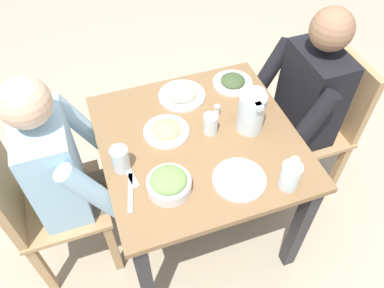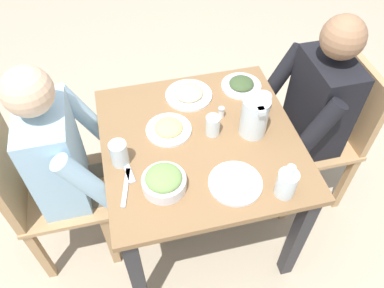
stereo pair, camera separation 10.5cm
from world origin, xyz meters
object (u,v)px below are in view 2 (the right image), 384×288
Objects in this scene: plate_fries at (169,128)px; plate_beans at (189,94)px; dining_table at (200,157)px; water_pitcher at (254,116)px; diner_far at (81,163)px; plate_dolmas at (241,85)px; chair_far at (43,190)px; salad_bowl at (164,181)px; chair_near at (330,130)px; salt_shaker at (221,112)px; plate_yoghurt at (235,182)px; diner_near at (300,116)px; water_glass_by_pitcher at (119,154)px; water_glass_far_right at (262,103)px; water_glass_near_right at (213,125)px; oil_carafe at (286,184)px.

plate_beans is (0.20, -0.14, -0.00)m from plate_fries.
dining_table is 4.56× the size of water_pitcher.
diner_far reaches higher than plate_dolmas.
dining_table is at bearing -94.07° from chair_far.
dining_table is 0.54m from diner_far.
salad_bowl is at bearing -128.83° from diner_far.
chair_near is at bearing -88.35° from chair_far.
water_pitcher is at bearing -139.09° from salt_shaker.
salad_bowl is 0.89× the size of plate_dolmas.
plate_yoghurt is (-0.56, 0.21, 0.00)m from plate_dolmas.
chair_near is 0.75× the size of diner_near.
salad_bowl is at bearing -137.17° from water_glass_by_pitcher.
water_glass_by_pitcher is at bearing 102.94° from water_glass_far_right.
water_glass_far_right is (0.06, -0.86, 0.12)m from diner_far.
diner_near is at bearing -93.56° from water_glass_far_right.
water_glass_near_right is at bearing 98.62° from diner_near.
chair_near reaches higher than plate_fries.
diner_near is 1.07m from diner_far.
plate_beans is at bearing -66.96° from diner_far.
dining_table is 16.05× the size of salt_shaker.
plate_fries is (-0.01, 0.66, 0.09)m from diner_near.
water_pitcher is (-0.06, -0.77, 0.17)m from diner_far.
water_glass_far_right is (0.32, -0.53, 0.01)m from salad_bowl.
water_glass_far_right is at bearing -87.01° from chair_far.
diner_far is 6.74× the size of salad_bowl.
plate_yoghurt is at bearing 64.54° from oil_carafe.
chair_far reaches higher than water_glass_near_right.
salad_bowl is 0.23m from water_glass_by_pitcher.
plate_yoghurt is 0.29m from water_glass_near_right.
chair_near reaches higher than water_glass_by_pitcher.
diner_near reaches higher than salt_shaker.
plate_beans is (0.19, 0.52, 0.09)m from diner_near.
plate_fries is at bearing 145.44° from plate_beans.
chair_far is at bearing 91.65° from chair_near.
diner_far is at bearing 94.08° from plate_fries.
chair_near is 1.00× the size of chair_far.
water_pitcher is 0.83× the size of plate_beans.
salad_bowl is 0.70m from plate_dolmas.
water_glass_by_pitcher is (-0.04, 0.59, -0.04)m from water_pitcher.
water_pitcher is 0.31m from plate_yoghurt.
diner_far is at bearing 93.71° from water_glass_far_right.
chair_far is at bearing 92.72° from plate_fries.
diner_far reaches higher than plate_beans.
oil_carafe is (-0.08, -0.17, 0.04)m from plate_yoghurt.
chair_far is 1.03m from water_pitcher.
salad_bowl reaches higher than salt_shaker.
plate_dolmas is 0.87× the size of plate_beans.
diner_far is 12.35× the size of water_glass_far_right.
salad_bowl is at bearing 156.51° from plate_beans.
diner_far is at bearing -90.00° from chair_far.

